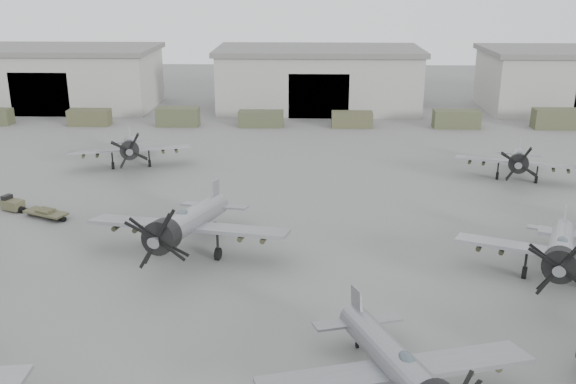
% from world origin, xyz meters
% --- Properties ---
extents(ground, '(220.00, 220.00, 0.00)m').
position_xyz_m(ground, '(0.00, 0.00, 0.00)').
color(ground, '#555653').
rests_on(ground, ground).
extents(hangar_left, '(29.00, 14.80, 8.70)m').
position_xyz_m(hangar_left, '(-38.00, 61.96, 4.37)').
color(hangar_left, '#99988F').
rests_on(hangar_left, ground).
extents(hangar_center, '(29.00, 14.80, 8.70)m').
position_xyz_m(hangar_center, '(0.00, 61.96, 4.37)').
color(hangar_center, '#99988F').
rests_on(hangar_center, ground).
extents(support_truck_1, '(5.28, 2.20, 2.06)m').
position_xyz_m(support_truck_1, '(-29.62, 50.00, 1.03)').
color(support_truck_1, '#46472E').
rests_on(support_truck_1, ground).
extents(support_truck_2, '(5.41, 2.20, 2.36)m').
position_xyz_m(support_truck_2, '(-18.12, 50.00, 1.18)').
color(support_truck_2, '#42492F').
rests_on(support_truck_2, ground).
extents(support_truck_3, '(5.71, 2.20, 2.00)m').
position_xyz_m(support_truck_3, '(-7.43, 50.00, 1.00)').
color(support_truck_3, '#424930').
rests_on(support_truck_3, ground).
extents(support_truck_4, '(5.18, 2.20, 1.97)m').
position_xyz_m(support_truck_4, '(4.21, 50.00, 0.99)').
color(support_truck_4, '#494A30').
rests_on(support_truck_4, ground).
extents(support_truck_5, '(5.79, 2.20, 2.26)m').
position_xyz_m(support_truck_5, '(17.41, 50.00, 1.13)').
color(support_truck_5, '#464A30').
rests_on(support_truck_5, ground).
extents(support_truck_6, '(5.78, 2.20, 2.52)m').
position_xyz_m(support_truck_6, '(29.92, 50.00, 1.26)').
color(support_truck_6, '#464930').
rests_on(support_truck_6, ground).
extents(aircraft_near_1, '(12.61, 11.35, 5.03)m').
position_xyz_m(aircraft_near_1, '(2.76, -6.47, 2.29)').
color(aircraft_near_1, gray).
rests_on(aircraft_near_1, ground).
extents(aircraft_mid_1, '(14.06, 12.66, 5.58)m').
position_xyz_m(aircraft_mid_1, '(-9.51, 9.62, 2.54)').
color(aircraft_mid_1, gray).
rests_on(aircraft_mid_1, ground).
extents(aircraft_mid_2, '(12.63, 11.42, 5.13)m').
position_xyz_m(aircraft_mid_2, '(14.36, 6.34, 2.33)').
color(aircraft_mid_2, '#9FA2A8').
rests_on(aircraft_mid_2, ground).
extents(aircraft_far_0, '(11.99, 10.79, 4.78)m').
position_xyz_m(aircraft_far_0, '(-19.12, 30.88, 2.17)').
color(aircraft_far_0, gray).
rests_on(aircraft_far_0, ground).
extents(aircraft_far_1, '(11.51, 10.36, 4.61)m').
position_xyz_m(aircraft_far_1, '(18.32, 27.72, 2.10)').
color(aircraft_far_1, '#9A9EA2').
rests_on(aircraft_far_1, ground).
extents(tug_trailer, '(6.33, 3.76, 1.29)m').
position_xyz_m(tug_trailer, '(-24.35, 17.75, 0.48)').
color(tug_trailer, '#47462F').
rests_on(tug_trailer, ground).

